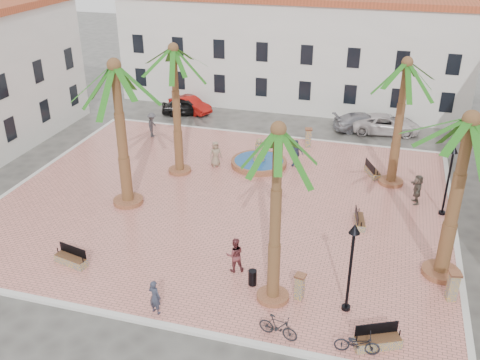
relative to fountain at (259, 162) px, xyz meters
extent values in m
plane|color=#56544F|center=(-0.78, -5.36, -0.41)|extent=(120.00, 120.00, 0.00)
cube|color=#E38578|center=(-0.78, -5.36, -0.34)|extent=(26.00, 22.00, 0.15)
cube|color=silver|center=(-0.78, 5.64, -0.33)|extent=(26.30, 0.30, 0.16)
cube|color=silver|center=(-0.78, -16.36, -0.33)|extent=(26.30, 0.30, 0.16)
cube|color=silver|center=(12.22, -5.36, -0.33)|extent=(0.30, 22.30, 0.16)
cube|color=silver|center=(-13.78, -5.36, -0.33)|extent=(0.30, 22.30, 0.16)
cube|color=silver|center=(-0.78, 14.64, 4.09)|extent=(30.00, 7.00, 9.00)
cube|color=black|center=(-13.91, 11.16, 1.79)|extent=(1.00, 0.12, 1.60)
cube|color=black|center=(-10.16, 11.16, 1.79)|extent=(1.00, 0.12, 1.60)
cube|color=black|center=(-6.41, 11.16, 1.79)|extent=(1.00, 0.12, 1.60)
cube|color=black|center=(-2.66, 11.16, 1.79)|extent=(1.00, 0.12, 1.60)
cube|color=black|center=(1.09, 11.16, 1.79)|extent=(1.00, 0.12, 1.60)
cube|color=black|center=(4.84, 11.16, 1.79)|extent=(1.00, 0.12, 1.60)
cube|color=black|center=(8.59, 11.16, 1.79)|extent=(1.00, 0.12, 1.60)
cube|color=black|center=(12.34, 11.16, 1.79)|extent=(1.00, 0.12, 1.60)
cube|color=black|center=(-13.91, 11.16, 4.79)|extent=(1.00, 0.12, 1.60)
cube|color=black|center=(-10.16, 11.16, 4.79)|extent=(1.00, 0.12, 1.60)
cube|color=black|center=(-6.41, 11.16, 4.79)|extent=(1.00, 0.12, 1.60)
cube|color=black|center=(-2.66, 11.16, 4.79)|extent=(1.00, 0.12, 1.60)
cube|color=black|center=(1.09, 11.16, 4.79)|extent=(1.00, 0.12, 1.60)
cube|color=black|center=(4.84, 11.16, 4.79)|extent=(1.00, 0.12, 1.60)
cube|color=black|center=(8.59, 11.16, 4.79)|extent=(1.00, 0.12, 1.60)
cube|color=black|center=(12.34, 11.16, 4.79)|extent=(1.00, 0.12, 1.60)
cube|color=black|center=(-16.80, -3.36, 1.79)|extent=(0.12, 1.00, 1.60)
cube|color=black|center=(-16.80, 0.64, 1.79)|extent=(0.12, 1.00, 1.60)
cube|color=black|center=(-16.80, 4.64, 1.79)|extent=(0.12, 1.00, 1.60)
cube|color=black|center=(-16.80, -3.36, 4.79)|extent=(0.12, 1.00, 1.60)
cube|color=black|center=(-16.80, 0.64, 4.79)|extent=(0.12, 1.00, 1.60)
cube|color=black|center=(-16.80, 4.64, 4.79)|extent=(0.12, 1.00, 1.60)
cylinder|color=#A05E3D|center=(0.00, 0.00, -0.09)|extent=(3.77, 3.77, 0.36)
cylinder|color=#194C8C|center=(0.00, 0.00, 0.08)|extent=(3.32, 3.32, 0.05)
cylinder|color=#8B7A57|center=(0.00, 0.00, 0.09)|extent=(0.81, 0.81, 0.72)
cylinder|color=#8B7A57|center=(0.00, 0.00, 0.81)|extent=(0.54, 0.54, 1.08)
sphere|color=#8B7A57|center=(0.00, 0.00, 1.48)|extent=(0.39, 0.39, 0.39)
cylinder|color=#A05E3D|center=(-4.76, -2.46, -0.15)|extent=(1.49, 1.49, 0.22)
cylinder|color=brown|center=(-4.76, -2.46, 3.92)|extent=(0.48, 0.48, 7.92)
sphere|color=brown|center=(-4.76, -2.46, 7.88)|extent=(0.65, 0.65, 0.65)
cylinder|color=#A05E3D|center=(-6.08, -7.28, -0.13)|extent=(1.74, 1.74, 0.26)
cylinder|color=brown|center=(-6.08, -7.28, 3.97)|extent=(0.57, 0.57, 7.94)
sphere|color=brown|center=(-6.08, -7.28, 7.94)|extent=(0.76, 0.76, 0.76)
cylinder|color=#A05E3D|center=(4.07, -13.46, -0.16)|extent=(1.43, 1.43, 0.21)
cylinder|color=brown|center=(4.07, -13.46, 3.84)|extent=(0.46, 0.46, 7.78)
sphere|color=brown|center=(4.07, -13.46, 7.73)|extent=(0.63, 0.63, 0.63)
cylinder|color=#A05E3D|center=(11.28, -9.53, -0.13)|extent=(1.75, 1.75, 0.26)
cylinder|color=brown|center=(11.28, -9.53, 3.74)|extent=(0.57, 0.57, 7.49)
sphere|color=brown|center=(11.28, -9.53, 7.49)|extent=(0.77, 0.77, 0.77)
cylinder|color=#A05E3D|center=(8.69, -0.34, -0.15)|extent=(1.53, 1.53, 0.23)
cylinder|color=brown|center=(8.69, -0.34, 3.71)|extent=(0.50, 0.50, 7.48)
sphere|color=brown|center=(8.69, -0.34, 7.45)|extent=(0.67, 0.67, 0.67)
cube|color=#8B7A57|center=(-5.91, -13.67, -0.07)|extent=(1.81, 0.90, 0.39)
cube|color=#56351E|center=(-5.91, -13.67, 0.15)|extent=(1.71, 0.83, 0.06)
cube|color=black|center=(-5.86, -13.46, 0.41)|extent=(1.61, 0.41, 0.48)
cylinder|color=black|center=(-6.71, -13.49, 0.27)|extent=(0.05, 0.05, 0.29)
cylinder|color=black|center=(-5.11, -13.85, 0.27)|extent=(0.05, 0.05, 0.29)
cube|color=#8B7A57|center=(8.67, -15.23, -0.06)|extent=(1.93, 1.31, 0.41)
cube|color=#56351E|center=(8.67, -15.23, 0.18)|extent=(1.81, 1.22, 0.06)
cube|color=black|center=(8.58, -15.03, 0.46)|extent=(1.61, 0.80, 0.52)
cylinder|color=black|center=(7.88, -15.61, 0.30)|extent=(0.05, 0.05, 0.31)
cylinder|color=black|center=(9.47, -14.85, 0.30)|extent=(0.05, 0.05, 0.31)
cube|color=#8B7A57|center=(7.23, -6.05, -0.09)|extent=(0.75, 1.64, 0.35)
cube|color=#56351E|center=(7.23, -6.05, 0.11)|extent=(0.69, 1.55, 0.05)
cube|color=black|center=(7.04, -6.08, 0.35)|extent=(0.30, 1.48, 0.44)
cylinder|color=black|center=(7.36, -6.79, 0.22)|extent=(0.05, 0.05, 0.26)
cylinder|color=black|center=(7.10, -5.31, 0.22)|extent=(0.05, 0.05, 0.26)
cube|color=#8B7A57|center=(7.49, 0.56, -0.08)|extent=(1.17, 1.76, 0.38)
cube|color=#56351E|center=(7.49, 0.56, 0.14)|extent=(1.09, 1.65, 0.06)
cube|color=black|center=(7.30, 0.48, 0.39)|extent=(0.70, 1.48, 0.47)
cylinder|color=black|center=(7.82, -0.17, 0.25)|extent=(0.05, 0.05, 0.28)
cylinder|color=black|center=(7.16, 1.29, 0.25)|extent=(0.05, 0.05, 0.28)
cylinder|color=black|center=(7.26, -13.30, -0.18)|extent=(0.38, 0.38, 0.17)
cylinder|color=black|center=(7.26, -13.30, 1.74)|extent=(0.13, 0.13, 3.79)
cone|color=black|center=(7.26, -13.30, 3.79)|extent=(0.46, 0.46, 0.42)
sphere|color=beige|center=(7.26, -13.30, 3.63)|extent=(0.25, 0.25, 0.25)
cylinder|color=black|center=(11.62, -3.53, -0.18)|extent=(0.37, 0.37, 0.17)
cylinder|color=black|center=(11.62, -3.53, 1.70)|extent=(0.12, 0.12, 3.73)
cone|color=black|center=(11.62, -3.53, 3.73)|extent=(0.46, 0.46, 0.41)
sphere|color=beige|center=(11.62, -3.53, 3.57)|extent=(0.25, 0.25, 0.25)
cube|color=#8B7A57|center=(5.19, -13.13, 0.32)|extent=(0.42, 0.42, 1.17)
cube|color=#A05E3D|center=(5.19, -13.13, 0.95)|extent=(0.53, 0.53, 0.09)
cube|color=#8B7A57|center=(2.66, 4.09, 0.40)|extent=(0.49, 0.49, 1.32)
cube|color=#A05E3D|center=(2.66, 4.09, 1.11)|extent=(0.62, 0.62, 0.10)
cube|color=#8B7A57|center=(11.62, -11.35, 0.40)|extent=(0.48, 0.48, 1.33)
cube|color=#A05E3D|center=(11.62, -11.35, 1.11)|extent=(0.60, 0.60, 0.10)
cylinder|color=black|center=(2.95, -12.75, 0.11)|extent=(0.39, 0.39, 0.76)
imported|color=#2E3142|center=(-0.51, -15.76, 0.55)|extent=(0.68, 0.54, 1.63)
imported|color=black|center=(7.92, -15.76, 0.20)|extent=(1.80, 0.77, 0.92)
imported|color=brown|center=(1.87, -11.94, 0.62)|extent=(1.05, 0.96, 1.76)
imported|color=black|center=(4.81, -15.76, 0.24)|extent=(1.74, 0.82, 1.01)
imported|color=gray|center=(-2.77, -0.91, 0.61)|extent=(1.01, 0.96, 1.74)
imported|color=#37415B|center=(2.38, 0.57, 0.68)|extent=(1.19, 0.71, 1.89)
imported|color=#444348|center=(-9.09, 2.82, 0.69)|extent=(0.88, 1.32, 1.91)
imported|color=#62584B|center=(10.17, -2.57, 0.64)|extent=(0.79, 1.73, 1.80)
imported|color=black|center=(-8.73, 8.73, 0.27)|extent=(4.31, 2.93, 1.36)
imported|color=#AB130E|center=(-8.55, 9.39, 0.25)|extent=(4.27, 2.92, 1.33)
imported|color=#9C9BA3|center=(6.23, 9.04, 0.27)|extent=(5.12, 3.64, 1.38)
imported|color=silver|center=(7.93, 8.96, 0.32)|extent=(5.56, 3.13, 1.47)
camera|label=1|loc=(7.92, -31.98, 14.94)|focal=40.00mm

